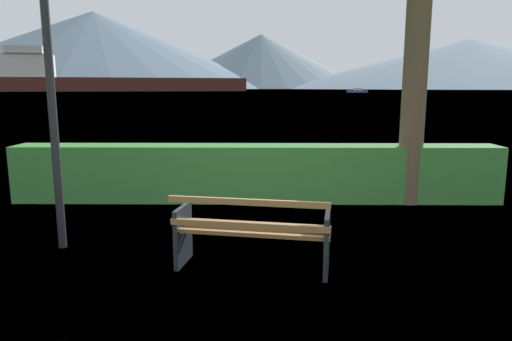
{
  "coord_description": "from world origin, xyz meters",
  "views": [
    {
      "loc": [
        0.09,
        -4.96,
        2.0
      ],
      "look_at": [
        0.0,
        2.89,
        0.59
      ],
      "focal_mm": 32.65,
      "sensor_mm": 36.0,
      "label": 1
    }
  ],
  "objects_px": {
    "lamp_post": "(47,44)",
    "sailboat_mid": "(357,91)",
    "cargo_ship_large": "(97,79)",
    "park_bench": "(252,233)"
  },
  "relations": [
    {
      "from": "park_bench",
      "to": "lamp_post",
      "type": "bearing_deg",
      "value": 163.72
    },
    {
      "from": "park_bench",
      "to": "cargo_ship_large",
      "type": "bearing_deg",
      "value": 109.57
    },
    {
      "from": "lamp_post",
      "to": "sailboat_mid",
      "type": "relative_size",
      "value": 0.49
    },
    {
      "from": "lamp_post",
      "to": "cargo_ship_large",
      "type": "xyz_separation_m",
      "value": [
        -72.41,
        209.83,
        2.84
      ]
    },
    {
      "from": "lamp_post",
      "to": "cargo_ship_large",
      "type": "bearing_deg",
      "value": 109.04
    },
    {
      "from": "lamp_post",
      "to": "cargo_ship_large",
      "type": "distance_m",
      "value": 221.99
    },
    {
      "from": "lamp_post",
      "to": "sailboat_mid",
      "type": "bearing_deg",
      "value": 77.28
    },
    {
      "from": "cargo_ship_large",
      "to": "park_bench",
      "type": "bearing_deg",
      "value": -70.43
    },
    {
      "from": "cargo_ship_large",
      "to": "sailboat_mid",
      "type": "xyz_separation_m",
      "value": [
        109.61,
        -45.0,
        -4.77
      ]
    },
    {
      "from": "sailboat_mid",
      "to": "cargo_ship_large",
      "type": "bearing_deg",
      "value": 157.68
    }
  ]
}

